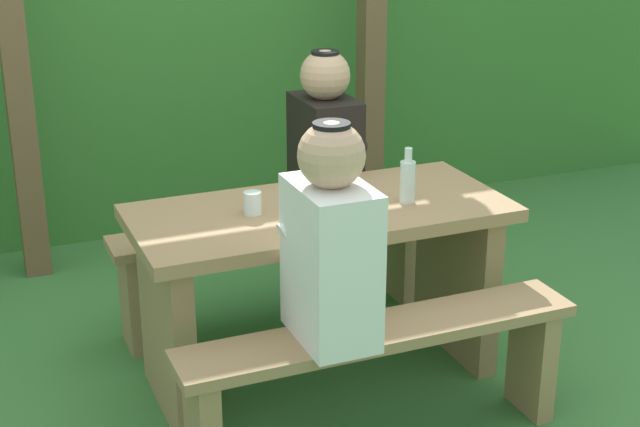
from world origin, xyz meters
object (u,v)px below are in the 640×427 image
person_white_shirt (331,242)px  person_black_coat (325,141)px  picnic_table (320,263)px  bench_far (274,251)px  bench_near (380,362)px  drinking_glass (253,203)px  bottle_left (407,180)px

person_white_shirt → person_black_coat: bearing=68.0°
picnic_table → bench_far: size_ratio=1.00×
bench_near → drinking_glass: bearing=114.7°
person_black_coat → drinking_glass: (-0.49, -0.49, -0.04)m
picnic_table → bottle_left: bottle_left is taller
bench_near → picnic_table: bearing=90.0°
picnic_table → bottle_left: bearing=-13.2°
picnic_table → person_black_coat: size_ratio=1.95×
picnic_table → drinking_glass: (-0.25, 0.03, 0.27)m
person_black_coat → picnic_table: bearing=-114.8°
bench_near → person_black_coat: size_ratio=1.95×
drinking_glass → bottle_left: bearing=-10.2°
person_white_shirt → drinking_glass: person_white_shirt is taller
bottle_left → person_black_coat: bearing=97.8°
bench_far → drinking_glass: bearing=-117.0°
drinking_glass → bottle_left: (0.57, -0.10, 0.05)m
bottle_left → bench_far: bearing=118.2°
bottle_left → drinking_glass: bearing=169.8°
person_black_coat → drinking_glass: 0.70m
person_white_shirt → bottle_left: size_ratio=3.42×
picnic_table → person_white_shirt: person_white_shirt is taller
bench_near → person_black_coat: person_black_coat is taller
picnic_table → person_black_coat: 0.65m
person_white_shirt → person_black_coat: size_ratio=1.00×
bench_far → drinking_glass: (-0.25, -0.50, 0.42)m
bottle_left → picnic_table: bearing=166.8°
bench_far → person_black_coat: 0.52m
person_white_shirt → bottle_left: (0.50, 0.44, 0.00)m
person_white_shirt → bottle_left: bearing=41.5°
bench_near → drinking_glass: size_ratio=16.93×
drinking_glass → bench_far: bearing=63.0°
person_black_coat → drinking_glass: person_black_coat is taller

